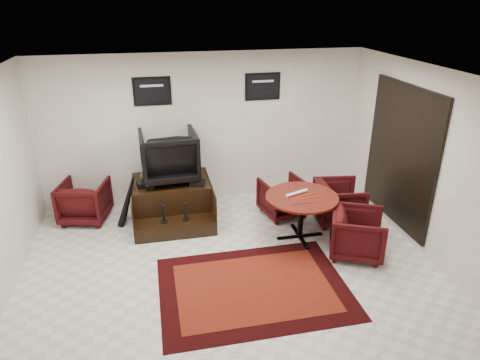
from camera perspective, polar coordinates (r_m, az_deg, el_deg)
name	(u,v)px	position (r m, az deg, el deg)	size (l,w,h in m)	color
ground	(230,269)	(6.42, -1.29, -11.79)	(6.00, 6.00, 0.00)	beige
room_shell	(257,150)	(5.77, 2.31, 4.04)	(6.02, 5.02, 2.81)	beige
area_rug	(254,287)	(6.06, 1.82, -14.13)	(2.56, 1.92, 0.01)	black
shine_podium	(173,201)	(7.71, -8.98, -2.85)	(1.35, 1.39, 0.70)	black
shine_chair	(169,153)	(7.50, -9.47, 3.53)	(0.95, 0.89, 0.98)	black
shoes_pair	(143,184)	(7.48, -12.76, -0.46)	(0.25, 0.28, 0.09)	black
polish_kit	(197,183)	(7.36, -5.72, -0.38)	(0.26, 0.18, 0.09)	black
umbrella_black	(127,202)	(7.54, -14.89, -2.81)	(0.35, 0.13, 0.93)	black
umbrella_hooked	(128,199)	(7.71, -14.67, -2.44)	(0.32, 0.12, 0.86)	black
armchair_side	(84,199)	(8.01, -20.06, -2.41)	(0.77, 0.72, 0.79)	black
meeting_table	(302,201)	(6.92, 8.23, -2.81)	(1.16, 1.16, 0.76)	#470F0A
table_chair_back	(283,195)	(7.75, 5.74, -2.07)	(0.73, 0.68, 0.75)	black
table_chair_window	(339,200)	(7.68, 13.10, -2.65)	(0.78, 0.73, 0.80)	black
table_chair_corner	(358,232)	(6.78, 15.41, -6.65)	(0.77, 0.72, 0.79)	black
paper_roll	(297,193)	(6.92, 7.58, -1.72)	(0.05, 0.05, 0.42)	white
table_clutter	(307,198)	(6.82, 8.97, -2.37)	(0.57, 0.36, 0.01)	#D54F0B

